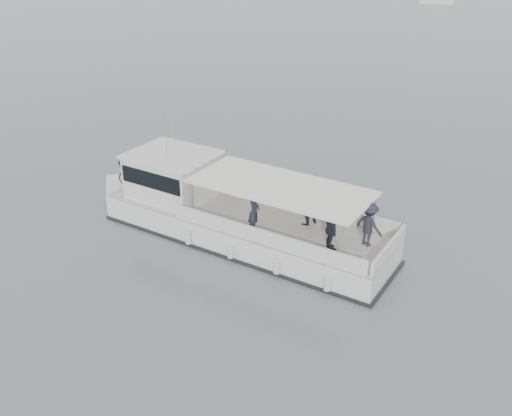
% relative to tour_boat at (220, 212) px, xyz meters
% --- Properties ---
extents(ground, '(1400.00, 1400.00, 0.00)m').
position_rel_tour_boat_xyz_m(ground, '(-3.79, -3.16, -0.99)').
color(ground, slate).
rests_on(ground, ground).
extents(tour_boat, '(14.44, 5.96, 6.02)m').
position_rel_tour_boat_xyz_m(tour_boat, '(0.00, 0.00, 0.00)').
color(tour_boat, white).
rests_on(tour_boat, ground).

